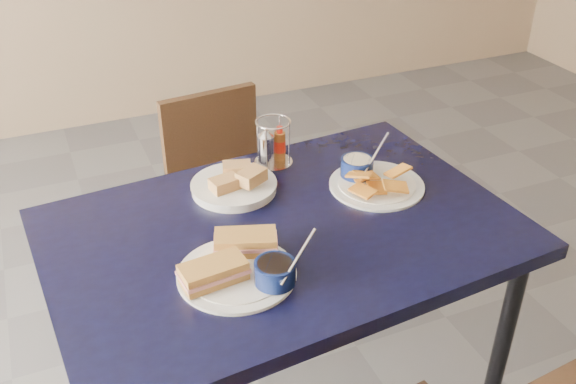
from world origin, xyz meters
name	(u,v)px	position (x,y,z in m)	size (l,w,h in m)	color
dining_table	(283,250)	(0.01, 0.10, 0.68)	(1.19, 0.84, 0.75)	black
chair_far	(224,183)	(0.09, 0.85, 0.44)	(0.40, 0.38, 0.77)	black
sandwich_plate	(241,265)	(-0.14, -0.03, 0.78)	(0.30, 0.26, 0.12)	white
plantain_plate	(369,178)	(0.30, 0.20, 0.77)	(0.26, 0.26, 0.12)	white
bread_basket	(235,184)	(-0.04, 0.30, 0.77)	(0.23, 0.23, 0.07)	white
condiment_caddy	(272,146)	(0.10, 0.41, 0.81)	(0.11, 0.11, 0.14)	silver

